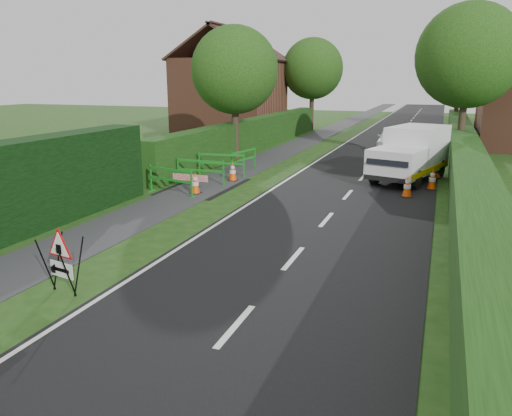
# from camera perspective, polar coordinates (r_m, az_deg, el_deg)

# --- Properties ---
(ground) EXTENTS (120.00, 120.00, 0.00)m
(ground) POSITION_cam_1_polar(r_m,az_deg,el_deg) (9.15, -19.92, -12.84)
(ground) COLOR #1B3F12
(ground) RESTS_ON ground
(road_surface) EXTENTS (6.00, 90.00, 0.02)m
(road_surface) POSITION_cam_1_polar(r_m,az_deg,el_deg) (41.38, 16.32, 8.35)
(road_surface) COLOR black
(road_surface) RESTS_ON ground
(footpath) EXTENTS (2.00, 90.00, 0.02)m
(footpath) POSITION_cam_1_polar(r_m,az_deg,el_deg) (42.14, 8.77, 8.87)
(footpath) COLOR #2D2D30
(footpath) RESTS_ON ground
(hedge_west_far) EXTENTS (1.00, 24.00, 1.80)m
(hedge_west_far) POSITION_cam_1_polar(r_m,az_deg,el_deg) (30.25, -0.11, 6.83)
(hedge_west_far) COLOR #14380F
(hedge_west_far) RESTS_ON ground
(hedge_east) EXTENTS (1.20, 50.00, 1.50)m
(hedge_east) POSITION_cam_1_polar(r_m,az_deg,el_deg) (22.47, 22.62, 2.99)
(hedge_east) COLOR #14380F
(hedge_east) RESTS_ON ground
(house_west) EXTENTS (7.50, 7.40, 7.88)m
(house_west) POSITION_cam_1_polar(r_m,az_deg,el_deg) (39.28, -2.92, 12.84)
(house_west) COLOR brown
(house_west) RESTS_ON ground
(tree_nw) EXTENTS (4.40, 4.40, 6.70)m
(tree_nw) POSITION_cam_1_polar(r_m,az_deg,el_deg) (26.11, -2.45, 15.45)
(tree_nw) COLOR #2D2116
(tree_nw) RESTS_ON ground
(tree_ne) EXTENTS (5.20, 5.20, 7.79)m
(tree_ne) POSITION_cam_1_polar(r_m,az_deg,el_deg) (28.11, 23.13, 15.70)
(tree_ne) COLOR #2D2116
(tree_ne) RESTS_ON ground
(tree_fw) EXTENTS (4.80, 4.80, 7.24)m
(tree_fw) POSITION_cam_1_polar(r_m,az_deg,el_deg) (41.33, 6.49, 15.53)
(tree_fw) COLOR #2D2116
(tree_fw) RESTS_ON ground
(tree_fe) EXTENTS (4.20, 4.20, 6.33)m
(tree_fe) POSITION_cam_1_polar(r_m,az_deg,el_deg) (44.08, 22.24, 13.73)
(tree_fe) COLOR #2D2116
(tree_fe) RESTS_ON ground
(triangle_sign) EXTENTS (0.90, 0.90, 1.13)m
(triangle_sign) POSITION_cam_1_polar(r_m,az_deg,el_deg) (10.32, -21.59, -5.10)
(triangle_sign) COLOR black
(triangle_sign) RESTS_ON ground
(works_van) EXTENTS (3.06, 5.05, 2.16)m
(works_van) POSITION_cam_1_polar(r_m,az_deg,el_deg) (21.48, 17.33, 6.08)
(works_van) COLOR silver
(works_van) RESTS_ON ground
(traffic_cone_0) EXTENTS (0.38, 0.38, 0.79)m
(traffic_cone_0) POSITION_cam_1_polar(r_m,az_deg,el_deg) (18.43, 16.92, 2.40)
(traffic_cone_0) COLOR black
(traffic_cone_0) RESTS_ON ground
(traffic_cone_1) EXTENTS (0.38, 0.38, 0.79)m
(traffic_cone_1) POSITION_cam_1_polar(r_m,az_deg,el_deg) (20.00, 19.50, 3.11)
(traffic_cone_1) COLOR black
(traffic_cone_1) RESTS_ON ground
(traffic_cone_2) EXTENTS (0.38, 0.38, 0.79)m
(traffic_cone_2) POSITION_cam_1_polar(r_m,az_deg,el_deg) (22.38, 20.01, 4.22)
(traffic_cone_2) COLOR black
(traffic_cone_2) RESTS_ON ground
(traffic_cone_3) EXTENTS (0.38, 0.38, 0.79)m
(traffic_cone_3) POSITION_cam_1_polar(r_m,az_deg,el_deg) (18.27, -6.96, 2.83)
(traffic_cone_3) COLOR black
(traffic_cone_3) RESTS_ON ground
(traffic_cone_4) EXTENTS (0.38, 0.38, 0.79)m
(traffic_cone_4) POSITION_cam_1_polar(r_m,az_deg,el_deg) (20.49, -2.69, 4.20)
(traffic_cone_4) COLOR black
(traffic_cone_4) RESTS_ON ground
(ped_barrier_0) EXTENTS (2.08, 0.84, 1.00)m
(ped_barrier_0) POSITION_cam_1_polar(r_m,az_deg,el_deg) (18.19, -9.76, 3.44)
(ped_barrier_0) COLOR #167B1D
(ped_barrier_0) RESTS_ON ground
(ped_barrier_1) EXTENTS (2.06, 0.37, 1.00)m
(ped_barrier_1) POSITION_cam_1_polar(r_m,az_deg,el_deg) (19.94, -6.38, 4.53)
(ped_barrier_1) COLOR #167B1D
(ped_barrier_1) RESTS_ON ground
(ped_barrier_2) EXTENTS (2.09, 0.59, 1.00)m
(ped_barrier_2) POSITION_cam_1_polar(r_m,az_deg,el_deg) (21.52, -3.96, 5.33)
(ped_barrier_2) COLOR #167B1D
(ped_barrier_2) RESTS_ON ground
(ped_barrier_3) EXTENTS (0.68, 2.09, 1.00)m
(ped_barrier_3) POSITION_cam_1_polar(r_m,az_deg,el_deg) (22.53, -1.40, 5.77)
(ped_barrier_3) COLOR #167B1D
(ped_barrier_3) RESTS_ON ground
(redwhite_plank) EXTENTS (1.50, 0.10, 0.25)m
(redwhite_plank) POSITION_cam_1_polar(r_m,az_deg,el_deg) (19.14, -7.49, 2.15)
(redwhite_plank) COLOR red
(redwhite_plank) RESTS_ON ground
(hatchback_car) EXTENTS (1.73, 3.98, 1.34)m
(hatchback_car) POSITION_cam_1_polar(r_m,az_deg,el_deg) (30.64, 15.28, 7.68)
(hatchback_car) COLOR white
(hatchback_car) RESTS_ON ground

